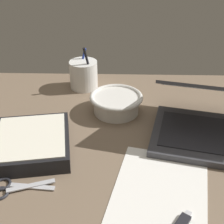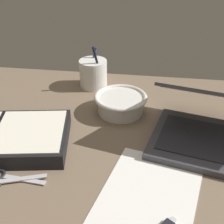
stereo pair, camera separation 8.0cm
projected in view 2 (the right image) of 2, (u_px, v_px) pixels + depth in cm
name	position (u px, v px, depth cm)	size (l,w,h in cm)	color
desk_top	(120.00, 164.00, 76.56)	(140.00, 100.00, 2.00)	#75604C
laptop	(222.00, 128.00, 79.52)	(39.50, 35.46, 17.67)	#38383D
bowl	(121.00, 103.00, 93.79)	(16.00, 16.00, 5.76)	silver
pen_cup	(93.00, 73.00, 108.02)	(9.52, 9.52, 15.66)	white
scissors	(3.00, 179.00, 70.21)	(13.75, 6.60, 0.80)	#B7B7BC
paper_sheet_front	(148.00, 197.00, 65.96)	(19.90, 28.50, 0.16)	white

